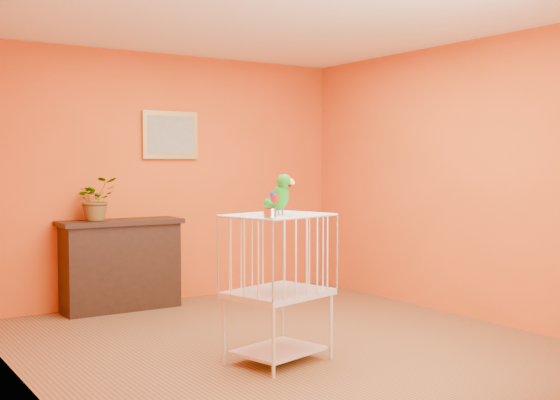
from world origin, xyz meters
TOP-DOWN VIEW (x-y plane):
  - ground at (0.00, 0.00)m, footprint 4.50×4.50m
  - room_shell at (0.00, 0.00)m, footprint 4.50×4.50m
  - console_cabinet at (-0.63, 2.04)m, footprint 1.21×0.43m
  - potted_plant at (-0.87, 2.05)m, footprint 0.42×0.46m
  - framed_picture at (0.00, 2.22)m, footprint 0.62×0.04m
  - birdcage at (-0.32, -0.36)m, footprint 0.81×0.70m
  - feed_cup at (-0.56, -0.61)m, footprint 0.09×0.09m
  - parrot at (-0.31, -0.37)m, footprint 0.16×0.27m

SIDE VIEW (x-z plane):
  - ground at x=0.00m, z-range 0.00..0.00m
  - console_cabinet at x=-0.63m, z-range 0.00..0.90m
  - birdcage at x=-0.32m, z-range 0.02..1.10m
  - potted_plant at x=-0.87m, z-range 0.90..1.23m
  - feed_cup at x=-0.56m, z-range 1.09..1.15m
  - parrot at x=-0.31m, z-range 1.08..1.38m
  - room_shell at x=0.00m, z-range -0.67..3.83m
  - framed_picture at x=0.00m, z-range 1.50..2.00m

